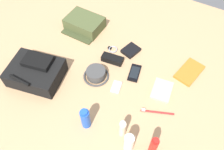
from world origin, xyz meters
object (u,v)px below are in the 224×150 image
(wristwatch, at_px, (113,49))
(bucket_hat, at_px, (96,74))
(toiletry_pouch, at_px, (84,24))
(notepad, at_px, (162,90))
(lotion_bottle, at_px, (123,129))
(cell_phone, at_px, (134,73))
(deodorant_spray, at_px, (85,118))
(media_player, at_px, (116,87))
(wallet, at_px, (130,50))
(sunscreen_spray, at_px, (154,146))
(toothpaste_tube, at_px, (129,143))
(toothbrush, at_px, (155,112))
(backpack, at_px, (36,72))
(paperback_novel, at_px, (189,72))
(sunglasses_case, at_px, (112,59))

(wristwatch, bearing_deg, bucket_hat, 94.86)
(toiletry_pouch, xyz_separation_m, notepad, (-0.70, 0.23, -0.03))
(lotion_bottle, bearing_deg, cell_phone, -73.26)
(lotion_bottle, relative_size, deodorant_spray, 0.86)
(media_player, xyz_separation_m, wallet, (0.06, -0.30, 0.01))
(sunscreen_spray, xyz_separation_m, toothpaste_tube, (0.11, 0.04, -0.01))
(toothbrush, bearing_deg, backpack, 10.22)
(backpack, relative_size, notepad, 2.34)
(wallet, bearing_deg, notepad, 163.83)
(sunscreen_spray, relative_size, notepad, 1.06)
(toothpaste_tube, xyz_separation_m, wallet, (0.28, -0.59, -0.06))
(toiletry_pouch, distance_m, media_player, 0.57)
(deodorant_spray, bearing_deg, lotion_bottle, -165.66)
(toothbrush, bearing_deg, lotion_bottle, 62.02)
(lotion_bottle, bearing_deg, toiletry_pouch, -43.25)
(media_player, bearing_deg, backpack, 20.53)
(bucket_hat, distance_m, deodorant_spray, 0.32)
(bucket_hat, bearing_deg, paperback_novel, -147.74)
(lotion_bottle, bearing_deg, media_player, -55.32)
(backpack, xyz_separation_m, notepad, (-0.71, -0.28, -0.05))
(notepad, bearing_deg, bucket_hat, 6.71)
(backpack, xyz_separation_m, toothpaste_tube, (-0.69, 0.12, 0.02))
(sunscreen_spray, relative_size, wallet, 1.44)
(wallet, bearing_deg, toothpaste_tube, 131.43)
(bucket_hat, bearing_deg, backpack, 30.04)
(deodorant_spray, bearing_deg, paperback_novel, -121.52)
(backpack, bearing_deg, sunglasses_case, -135.02)
(media_player, relative_size, notepad, 0.62)
(toiletry_pouch, xyz_separation_m, paperback_novel, (-0.80, 0.02, -0.03))
(lotion_bottle, relative_size, toothbrush, 0.74)
(toiletry_pouch, distance_m, deodorant_spray, 0.76)
(lotion_bottle, xyz_separation_m, wallet, (0.22, -0.54, -0.05))
(cell_phone, distance_m, media_player, 0.16)
(toiletry_pouch, height_order, sunscreen_spray, sunscreen_spray)
(toothpaste_tube, bearing_deg, media_player, -52.04)
(bucket_hat, height_order, lotion_bottle, lotion_bottle)
(deodorant_spray, bearing_deg, bucket_hat, -67.71)
(backpack, xyz_separation_m, toothbrush, (-0.73, -0.13, -0.05))
(toothpaste_tube, distance_m, sunglasses_case, 0.58)
(toiletry_pouch, bearing_deg, media_player, 142.95)
(backpack, bearing_deg, paperback_novel, -148.59)
(cell_phone, xyz_separation_m, notepad, (-0.20, 0.04, 0.00))
(wallet, distance_m, sunglasses_case, 0.15)
(toothpaste_tube, bearing_deg, toiletry_pouch, -42.98)
(toothpaste_tube, height_order, paperback_novel, toothpaste_tube)
(toothbrush, bearing_deg, notepad, -81.35)
(bucket_hat, relative_size, sunscreen_spray, 1.01)
(sunglasses_case, bearing_deg, sunscreen_spray, 130.28)
(toothpaste_tube, bearing_deg, wallet, -64.40)
(bucket_hat, relative_size, wallet, 1.46)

